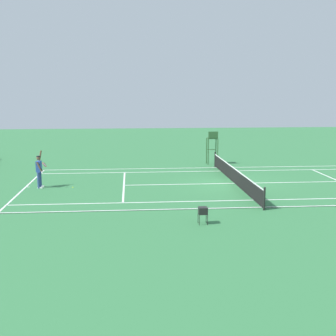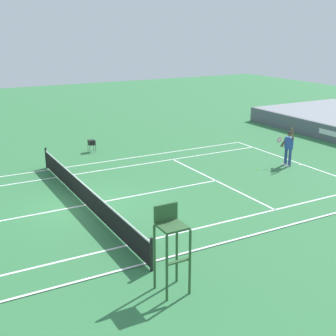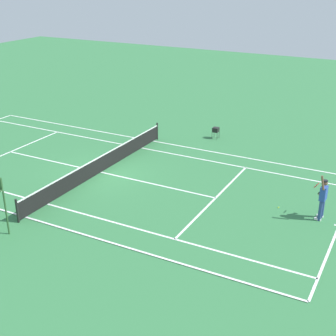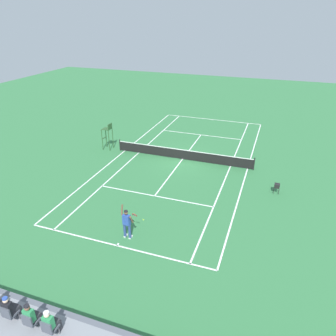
{
  "view_description": "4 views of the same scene",
  "coord_description": "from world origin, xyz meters",
  "px_view_note": "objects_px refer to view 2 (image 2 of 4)",
  "views": [
    {
      "loc": [
        -25.32,
        6.02,
        5.34
      ],
      "look_at": [
        -0.07,
        3.87,
        1.0
      ],
      "focal_mm": 48.17,
      "sensor_mm": 36.0,
      "label": 1
    },
    {
      "loc": [
        16.83,
        -5.45,
        6.97
      ],
      "look_at": [
        -0.07,
        3.87,
        1.0
      ],
      "focal_mm": 49.16,
      "sensor_mm": 36.0,
      "label": 2
    },
    {
      "loc": [
        18.48,
        13.74,
        9.79
      ],
      "look_at": [
        -0.07,
        3.87,
        1.0
      ],
      "focal_mm": 51.08,
      "sensor_mm": 36.0,
      "label": 3
    },
    {
      "loc": [
        -7.17,
        23.74,
        11.39
      ],
      "look_at": [
        -0.07,
        3.87,
        1.0
      ],
      "focal_mm": 34.03,
      "sensor_mm": 36.0,
      "label": 4
    }
  ],
  "objects_px": {
    "tennis_ball": "(258,169)",
    "umpire_chair": "(171,238)",
    "tennis_player": "(288,147)",
    "ball_hopper": "(92,142)"
  },
  "relations": [
    {
      "from": "tennis_player",
      "to": "tennis_ball",
      "type": "xyz_separation_m",
      "value": [
        -0.15,
        -1.82,
        -0.96
      ]
    },
    {
      "from": "umpire_chair",
      "to": "tennis_ball",
      "type": "bearing_deg",
      "value": 129.1
    },
    {
      "from": "tennis_player",
      "to": "ball_hopper",
      "type": "xyz_separation_m",
      "value": [
        -7.57,
        -7.94,
        -0.42
      ]
    },
    {
      "from": "tennis_ball",
      "to": "umpire_chair",
      "type": "distance_m",
      "value": 11.99
    },
    {
      "from": "umpire_chair",
      "to": "ball_hopper",
      "type": "xyz_separation_m",
      "value": [
        -14.93,
        3.11,
        -0.98
      ]
    },
    {
      "from": "tennis_ball",
      "to": "ball_hopper",
      "type": "xyz_separation_m",
      "value": [
        -7.42,
        -6.12,
        0.54
      ]
    },
    {
      "from": "umpire_chair",
      "to": "ball_hopper",
      "type": "height_order",
      "value": "umpire_chair"
    },
    {
      "from": "tennis_player",
      "to": "tennis_ball",
      "type": "relative_size",
      "value": 30.63
    },
    {
      "from": "tennis_ball",
      "to": "ball_hopper",
      "type": "bearing_deg",
      "value": -140.5
    },
    {
      "from": "umpire_chair",
      "to": "ball_hopper",
      "type": "relative_size",
      "value": 3.49
    }
  ]
}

